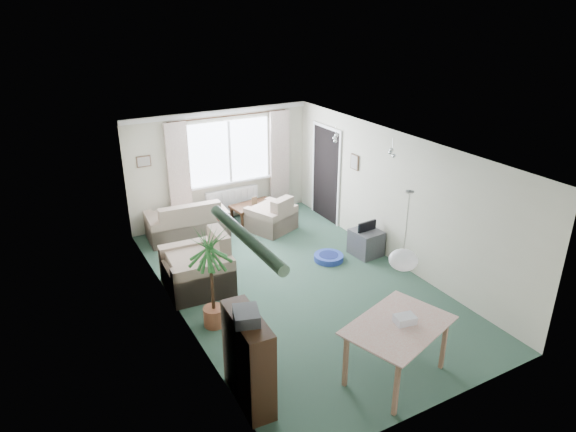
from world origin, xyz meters
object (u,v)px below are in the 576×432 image
bookshelf (248,359)px  tv_cube (366,243)px  coffee_table (254,213)px  houseplant (212,278)px  dining_table (396,351)px  pet_bed (329,257)px  armchair_corner (271,213)px  armchair_left (196,262)px  sofa (187,218)px

bookshelf → tv_cube: bookshelf is taller
coffee_table → houseplant: (-2.14, -3.13, 0.57)m
coffee_table → dining_table: 5.33m
houseplant → dining_table: (1.60, -2.17, -0.40)m
dining_table → tv_cube: dining_table is taller
coffee_table → tv_cube: (1.21, -2.36, 0.03)m
houseplant → pet_bed: 2.85m
armchair_corner → dining_table: size_ratio=0.68×
tv_cube → pet_bed: (-0.74, 0.13, -0.19)m
armchair_corner → armchair_left: size_ratio=0.78×
armchair_corner → dining_table: bearing=58.7°
armchair_corner → bookshelf: 4.97m
armchair_left → coffee_table: (1.99, 2.00, -0.27)m
sofa → coffee_table: 1.49m
armchair_left → dining_table: bearing=27.1°
coffee_table → houseplant: houseplant is taller
coffee_table → houseplant: bearing=-124.4°
tv_cube → houseplant: bearing=-171.4°
bookshelf → pet_bed: bookshelf is taller
bookshelf → pet_bed: (2.80, 2.54, -0.53)m
armchair_left → dining_table: size_ratio=0.87×
armchair_left → dining_table: armchair_left is taller
bookshelf → tv_cube: (3.54, 2.40, -0.34)m
coffee_table → dining_table: bearing=-95.9°
pet_bed → dining_table: bearing=-108.2°
pet_bed → coffee_table: bearing=101.7°
bookshelf → houseplant: (0.19, 1.64, 0.21)m
houseplant → pet_bed: (2.61, 0.90, -0.74)m
armchair_corner → sofa: bearing=-40.8°
sofa → armchair_corner: (1.64, -0.53, -0.02)m
bookshelf → pet_bed: 3.81m
sofa → houseplant: (-0.67, -3.18, 0.40)m
sofa → pet_bed: (1.94, -2.28, -0.34)m
tv_cube → bookshelf: bearing=-150.1°
tv_cube → pet_bed: 0.78m
armchair_left → pet_bed: 2.50m
armchair_left → bookshelf: 2.80m
sofa → dining_table: (0.93, -5.35, -0.01)m
coffee_table → armchair_corner: bearing=-71.3°
armchair_left → pet_bed: (2.46, -0.23, -0.43)m
armchair_left → bookshelf: bookshelf is taller
sofa → tv_cube: 3.61m
armchair_corner → pet_bed: 1.80m
armchair_corner → bookshelf: bearing=36.9°
bookshelf → dining_table: 1.88m
armchair_left → houseplant: size_ratio=0.68×
bookshelf → houseplant: size_ratio=0.74×
dining_table → pet_bed: bearing=71.8°
sofa → tv_cube: bearing=141.8°
bookshelf → tv_cube: size_ratio=2.17×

